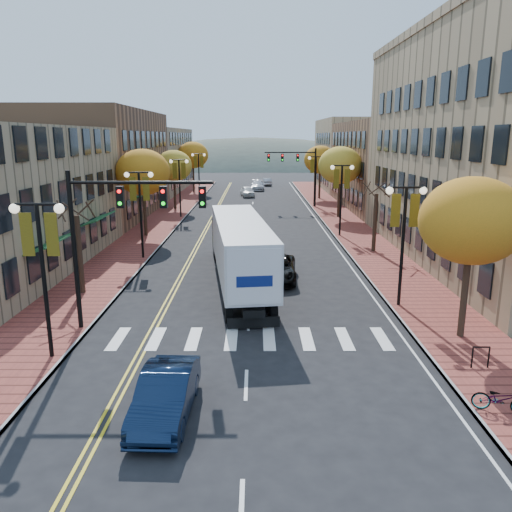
{
  "coord_description": "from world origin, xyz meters",
  "views": [
    {
      "loc": [
        0.32,
        -17.72,
        8.37
      ],
      "look_at": [
        0.35,
        7.88,
        2.2
      ],
      "focal_mm": 35.0,
      "sensor_mm": 36.0,
      "label": 1
    }
  ],
  "objects_px": {
    "black_suv": "(276,268)",
    "bicycle": "(501,399)",
    "semi_truck": "(238,245)",
    "navy_sedan": "(166,394)"
  },
  "relations": [
    {
      "from": "semi_truck",
      "to": "black_suv",
      "type": "xyz_separation_m",
      "value": [
        2.19,
        0.66,
        -1.57
      ]
    },
    {
      "from": "semi_truck",
      "to": "black_suv",
      "type": "relative_size",
      "value": 3.09
    },
    {
      "from": "semi_truck",
      "to": "black_suv",
      "type": "distance_m",
      "value": 2.77
    },
    {
      "from": "semi_truck",
      "to": "bicycle",
      "type": "bearing_deg",
      "value": -66.38
    },
    {
      "from": "semi_truck",
      "to": "bicycle",
      "type": "xyz_separation_m",
      "value": [
        8.45,
        -14.27,
        -1.7
      ]
    },
    {
      "from": "semi_truck",
      "to": "navy_sedan",
      "type": "distance_m",
      "value": 14.42
    },
    {
      "from": "navy_sedan",
      "to": "black_suv",
      "type": "xyz_separation_m",
      "value": [
        3.95,
        14.89,
        -0.01
      ]
    },
    {
      "from": "black_suv",
      "to": "bicycle",
      "type": "height_order",
      "value": "black_suv"
    },
    {
      "from": "bicycle",
      "to": "navy_sedan",
      "type": "bearing_deg",
      "value": 108.47
    },
    {
      "from": "black_suv",
      "to": "bicycle",
      "type": "bearing_deg",
      "value": -64.0
    }
  ]
}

